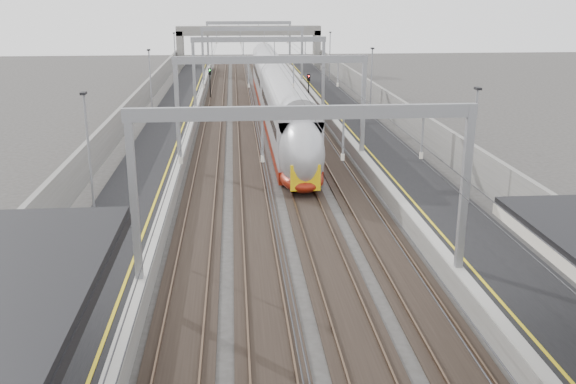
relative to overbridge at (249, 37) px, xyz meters
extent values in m
cube|color=black|center=(-8.00, -55.00, -4.81)|extent=(4.00, 120.00, 1.00)
cube|color=black|center=(8.00, -55.00, -4.81)|extent=(4.00, 120.00, 1.00)
cube|color=black|center=(-4.50, -55.00, -5.27)|extent=(2.40, 140.00, 0.08)
cube|color=brown|center=(-5.22, -55.00, -5.18)|extent=(0.07, 140.00, 0.14)
cube|color=brown|center=(-3.78, -55.00, -5.18)|extent=(0.07, 140.00, 0.14)
cube|color=black|center=(-1.50, -55.00, -5.27)|extent=(2.40, 140.00, 0.08)
cube|color=brown|center=(-2.22, -55.00, -5.18)|extent=(0.07, 140.00, 0.14)
cube|color=brown|center=(-0.78, -55.00, -5.18)|extent=(0.07, 140.00, 0.14)
cube|color=black|center=(1.50, -55.00, -5.27)|extent=(2.40, 140.00, 0.08)
cube|color=brown|center=(0.78, -55.00, -5.18)|extent=(0.07, 140.00, 0.14)
cube|color=brown|center=(2.22, -55.00, -5.18)|extent=(0.07, 140.00, 0.14)
cube|color=black|center=(4.50, -55.00, -5.27)|extent=(2.40, 140.00, 0.08)
cube|color=brown|center=(3.78, -55.00, -5.18)|extent=(0.07, 140.00, 0.14)
cube|color=brown|center=(5.22, -55.00, -5.18)|extent=(0.07, 140.00, 0.14)
cube|color=gray|center=(-6.30, -78.00, -1.01)|extent=(0.28, 0.28, 6.60)
cube|color=gray|center=(6.30, -78.00, -1.01)|extent=(0.28, 0.28, 6.60)
cube|color=gray|center=(0.00, -78.00, 2.04)|extent=(13.00, 0.25, 0.50)
cube|color=gray|center=(-6.30, -58.00, -1.01)|extent=(0.28, 0.28, 6.60)
cube|color=gray|center=(6.30, -58.00, -1.01)|extent=(0.28, 0.28, 6.60)
cube|color=gray|center=(0.00, -58.00, 2.04)|extent=(13.00, 0.25, 0.50)
cube|color=gray|center=(-6.30, -38.00, -1.01)|extent=(0.28, 0.28, 6.60)
cube|color=gray|center=(6.30, -38.00, -1.01)|extent=(0.28, 0.28, 6.60)
cube|color=gray|center=(0.00, -38.00, 2.04)|extent=(13.00, 0.25, 0.50)
cube|color=gray|center=(-6.30, -18.00, -1.01)|extent=(0.28, 0.28, 6.60)
cube|color=gray|center=(6.30, -18.00, -1.01)|extent=(0.28, 0.28, 6.60)
cube|color=gray|center=(0.00, -18.00, 2.04)|extent=(13.00, 0.25, 0.50)
cube|color=gray|center=(-6.30, 0.00, -1.01)|extent=(0.28, 0.28, 6.60)
cube|color=gray|center=(6.30, 0.00, -1.01)|extent=(0.28, 0.28, 6.60)
cube|color=gray|center=(0.00, 0.00, 2.04)|extent=(13.00, 0.25, 0.50)
cylinder|color=#262628|center=(-4.50, -50.00, 0.19)|extent=(0.03, 140.00, 0.03)
cylinder|color=#262628|center=(-1.50, -50.00, 0.19)|extent=(0.03, 140.00, 0.03)
cylinder|color=#262628|center=(1.50, -50.00, 0.19)|extent=(0.03, 140.00, 0.03)
cylinder|color=#262628|center=(4.50, -50.00, 0.19)|extent=(0.03, 140.00, 0.03)
cube|color=slate|center=(0.00, 0.00, 0.89)|extent=(22.00, 2.20, 1.40)
cube|color=slate|center=(-10.50, 0.00, -2.21)|extent=(1.00, 2.20, 6.20)
cube|color=slate|center=(10.50, 0.00, -2.21)|extent=(1.00, 2.20, 6.20)
cube|color=slate|center=(-11.20, -55.00, -3.71)|extent=(0.30, 120.00, 3.20)
cube|color=slate|center=(11.20, -55.00, -3.71)|extent=(0.30, 120.00, 3.20)
cube|color=maroon|center=(1.50, -51.39, -4.70)|extent=(2.78, 23.70, 0.82)
cube|color=#A6A6AB|center=(1.50, -51.39, -2.74)|extent=(2.78, 23.70, 3.09)
cube|color=black|center=(1.50, -59.69, -5.02)|extent=(2.06, 2.47, 0.52)
cube|color=maroon|center=(1.50, -27.28, -4.70)|extent=(2.78, 23.70, 0.82)
cube|color=#A6A6AB|center=(1.50, -27.28, -2.74)|extent=(2.78, 23.70, 3.09)
cube|color=black|center=(1.50, -35.57, -5.02)|extent=(2.06, 2.47, 0.52)
ellipsoid|color=#A6A6AB|center=(1.50, -63.45, -3.05)|extent=(2.78, 5.36, 4.33)
cube|color=yellow|center=(1.50, -65.67, -3.98)|extent=(1.75, 0.12, 1.55)
cube|color=black|center=(1.50, -65.20, -2.43)|extent=(1.65, 0.59, 0.97)
cylinder|color=black|center=(-5.20, -26.87, -3.81)|extent=(0.12, 0.12, 3.00)
cube|color=black|center=(-5.20, -26.87, -2.21)|extent=(0.32, 0.22, 0.75)
sphere|color=#0CE526|center=(-5.20, -27.00, -2.06)|extent=(0.16, 0.16, 0.16)
cylinder|color=black|center=(3.20, -32.13, -3.81)|extent=(0.12, 0.12, 3.00)
cube|color=black|center=(3.20, -32.13, -2.21)|extent=(0.32, 0.22, 0.75)
sphere|color=red|center=(3.20, -32.26, -2.06)|extent=(0.16, 0.16, 0.16)
cylinder|color=black|center=(5.40, -33.35, -3.81)|extent=(0.12, 0.12, 3.00)
cube|color=black|center=(5.40, -33.35, -2.21)|extent=(0.32, 0.22, 0.75)
sphere|color=red|center=(5.40, -33.48, -2.06)|extent=(0.16, 0.16, 0.16)
camera|label=1|loc=(-2.50, -101.03, 6.15)|focal=40.00mm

